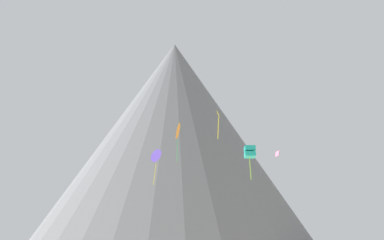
% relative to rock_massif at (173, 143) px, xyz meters
% --- Properties ---
extents(rock_massif, '(103.48, 103.48, 57.42)m').
position_rel_rock_massif_xyz_m(rock_massif, '(0.00, 0.00, 0.00)').
color(rock_massif, slate).
rests_on(rock_massif, ground_plane).
extents(kite_indigo_mid, '(2.38, 2.36, 6.41)m').
position_rel_rock_massif_xyz_m(kite_indigo_mid, '(-5.71, -44.40, -11.04)').
color(kite_indigo_mid, '#5138B2').
extents(kite_yellow_mid, '(0.47, 0.75, 3.62)m').
position_rel_rock_massif_xyz_m(kite_yellow_mid, '(1.22, -70.89, -10.61)').
color(kite_yellow_mid, yellow).
extents(kite_orange_mid, '(1.28, 2.63, 5.93)m').
position_rel_rock_massif_xyz_m(kite_orange_mid, '(-3.05, -59.13, -9.64)').
color(kite_orange_mid, orange).
extents(kite_rainbow_low, '(0.50, 0.82, 0.80)m').
position_rel_rock_massif_xyz_m(kite_rainbow_low, '(9.45, -68.02, -14.35)').
color(kite_rainbow_low, '#E5668C').
extents(kite_teal_low, '(1.34, 1.39, 4.03)m').
position_rel_rock_massif_xyz_m(kite_teal_low, '(4.61, -73.08, -15.10)').
color(kite_teal_low, teal).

